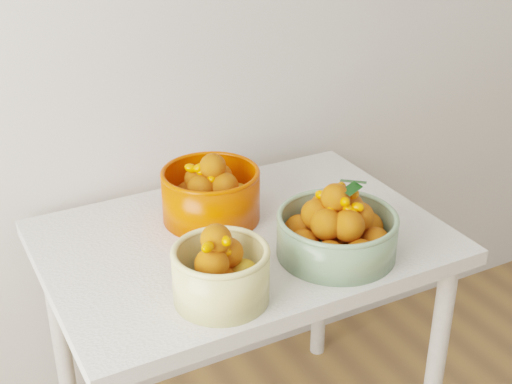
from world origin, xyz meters
TOP-DOWN VIEW (x-y plane):
  - table at (-0.16, 1.60)m, footprint 1.00×0.70m
  - bowl_cream at (-0.32, 1.38)m, footprint 0.25×0.25m
  - bowl_green at (0.00, 1.42)m, footprint 0.36×0.36m
  - bowl_orange at (-0.19, 1.72)m, footprint 0.27×0.27m

SIDE VIEW (x-z plane):
  - table at x=-0.16m, z-range 0.28..1.03m
  - bowl_green at x=0.00m, z-range 0.72..0.91m
  - bowl_cream at x=-0.32m, z-range 0.73..0.91m
  - bowl_orange at x=-0.19m, z-range 0.73..0.92m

